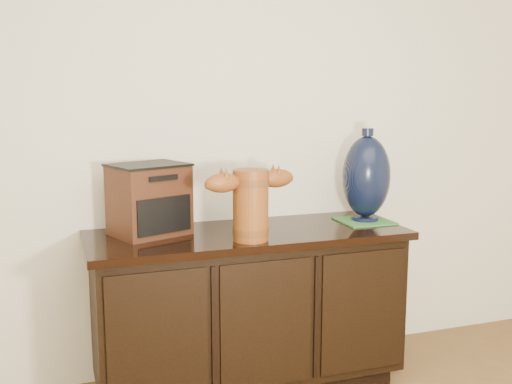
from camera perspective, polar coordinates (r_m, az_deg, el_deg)
name	(u,v)px	position (r m, az deg, el deg)	size (l,w,h in m)	color
sideboard	(248,308)	(2.86, -0.77, -10.97)	(1.46, 0.56, 0.75)	black
terracotta_vessel	(251,201)	(2.55, -0.52, -0.84)	(0.43, 0.19, 0.31)	brown
tv_radio	(149,199)	(2.70, -10.14, -0.69)	(0.39, 0.35, 0.32)	#3C1C0F
green_mat	(364,221)	(3.00, 10.26, -2.71)	(0.24, 0.24, 0.01)	#367032
lamp_base	(366,177)	(2.97, 10.46, 1.42)	(0.24, 0.24, 0.45)	black
spray_can	(183,212)	(2.80, -7.01, -1.89)	(0.06, 0.06, 0.17)	maroon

